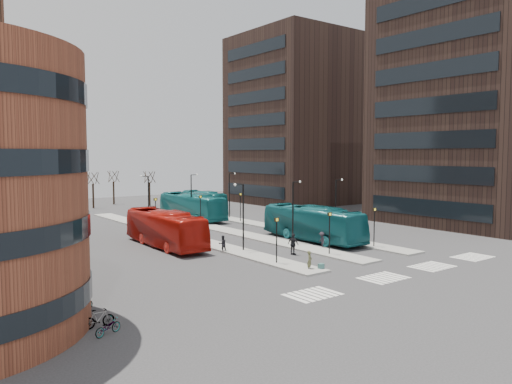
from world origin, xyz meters
TOP-DOWN VIEW (x-y plane):
  - ground at (0.00, 0.00)m, footprint 160.00×160.00m
  - island_left at (-4.00, 30.00)m, footprint 2.50×45.00m
  - island_mid at (2.00, 30.00)m, footprint 2.50×45.00m
  - island_right at (8.00, 30.00)m, footprint 2.50×45.00m
  - suitcase at (-2.97, 8.36)m, footprint 0.46×0.38m
  - red_bus at (-8.01, 24.49)m, footprint 3.31×12.60m
  - teal_bus_a at (5.57, 18.30)m, footprint 3.24×12.82m
  - teal_bus_b at (3.85, 39.99)m, footprint 3.34×12.89m
  - teal_bus_c at (9.67, 23.81)m, footprint 3.96×10.84m
  - teal_bus_d at (10.94, 48.73)m, footprint 3.08×10.96m
  - traveller at (-3.66, 8.91)m, footprint 0.66×0.60m
  - commuter_a at (-5.08, 18.88)m, footprint 0.83×0.70m
  - commuter_b at (-0.78, 14.09)m, footprint 0.70×1.19m
  - commuter_c at (3.41, 14.77)m, footprint 0.97×1.16m
  - bicycle_near at (-21.00, 4.95)m, footprint 1.64×1.06m
  - bicycle_mid at (-21.00, 6.22)m, footprint 1.65×0.55m
  - bicycle_far at (-21.00, 9.78)m, footprint 1.80×1.01m
  - crosswalk_stripes at (1.75, 4.00)m, footprint 22.35×2.40m
  - tower_near at (31.98, 16.00)m, footprint 20.12×20.00m
  - tower_far at (31.98, 50.00)m, footprint 20.12×20.00m
  - sign_poles at (1.60, 23.00)m, footprint 12.45×22.12m
  - lamp_posts at (2.64, 28.00)m, footprint 14.04×20.24m
  - bare_trees at (2.67, 62.67)m, footprint 10.97×8.14m

SIDE VIEW (x-z plane):
  - ground at x=0.00m, z-range 0.00..0.00m
  - crosswalk_stripes at x=1.75m, z-range 0.00..0.01m
  - island_left at x=-4.00m, z-range 0.00..0.15m
  - island_mid at x=2.00m, z-range 0.00..0.15m
  - island_right at x=8.00m, z-range 0.00..0.15m
  - suitcase at x=-2.97m, z-range 0.00..0.53m
  - bicycle_near at x=-21.00m, z-range 0.00..0.82m
  - bicycle_far at x=-21.00m, z-range 0.00..0.90m
  - bicycle_mid at x=-21.00m, z-range 0.00..0.98m
  - traveller at x=-3.66m, z-range 0.00..1.51m
  - commuter_a at x=-5.08m, z-range 0.00..1.53m
  - commuter_c at x=3.41m, z-range 0.00..1.56m
  - commuter_b at x=-0.78m, z-range 0.00..1.90m
  - teal_bus_c at x=9.67m, z-range 0.00..2.95m
  - teal_bus_d at x=10.94m, z-range 0.00..3.02m
  - red_bus at x=-8.01m, z-range 0.00..3.49m
  - teal_bus_a at x=5.57m, z-range 0.00..3.56m
  - teal_bus_b at x=3.85m, z-range 0.00..3.57m
  - sign_poles at x=1.60m, z-range 0.58..4.23m
  - bare_trees at x=2.67m, z-range -0.22..5.67m
  - lamp_posts at x=2.64m, z-range 0.52..6.64m
  - tower_near at x=31.98m, z-range 0.00..30.00m
  - tower_far at x=31.98m, z-range 0.00..30.00m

